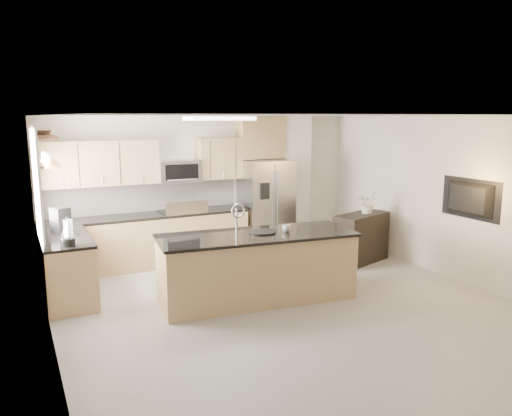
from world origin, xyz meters
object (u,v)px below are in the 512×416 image
island (257,266)px  flower_vase (367,197)px  refrigerator (266,206)px  cup (286,228)px  kettle (68,228)px  coffee_maker (61,221)px  range (183,236)px  television (467,199)px  bowl (42,132)px  blender (69,235)px  credenza (361,238)px  platter (262,232)px  microwave (179,171)px

island → flower_vase: (2.61, 0.83, 0.70)m
refrigerator → cup: 2.46m
kettle → coffee_maker: size_ratio=0.73×
range → island: (0.35, -2.28, 0.01)m
refrigerator → island: bearing=-120.3°
kettle → television: bearing=-20.2°
television → bowl: bearing=68.5°
blender → bowl: size_ratio=0.94×
television → kettle: bearing=69.8°
credenza → bowl: size_ratio=2.97×
platter → bowl: size_ratio=1.05×
blender → coffee_maker: 0.80m
kettle → island: bearing=-26.7°
cup → blender: 2.95m
coffee_maker → bowl: (-0.16, 0.00, 1.28)m
range → cup: (0.79, -2.35, 0.54)m
cup → kettle: bearing=155.9°
microwave → blender: bearing=-139.5°
range → refrigerator: 1.71m
cup → bowl: 3.66m
range → coffee_maker: (-2.09, -0.85, 0.63)m
island → cup: size_ratio=23.95×
refrigerator → cup: size_ratio=14.80×
island → kettle: 2.72m
bowl → microwave: bearing=23.4°
refrigerator → island: size_ratio=0.62×
cup → flower_vase: flower_vase is taller
refrigerator → bowl: (-3.91, -0.80, 1.49)m
cup → platter: cup is taller
flower_vase → range: bearing=153.9°
platter → flower_vase: (2.51, 0.80, 0.21)m
blender → flower_vase: flower_vase is taller
platter → microwave: bearing=100.8°
television → credenza: bearing=21.0°
refrigerator → television: (1.85, -3.07, 0.46)m
island → cup: (0.44, -0.06, 0.53)m
credenza → blender: bearing=165.0°
coffee_maker → television: bearing=-22.1°
refrigerator → kettle: 3.83m
platter → television: (3.06, -0.87, 0.38)m
flower_vase → blender: bearing=-177.8°
refrigerator → blender: (-3.73, -1.60, 0.18)m
refrigerator → kettle: refrigerator is taller
microwave → platter: bearing=-79.2°
island → television: (3.16, -0.84, 0.87)m
cup → coffee_maker: bearing=152.6°
refrigerator → television: bearing=-59.0°
credenza → television: size_ratio=1.02×
coffee_maker → microwave: bearing=24.9°
coffee_maker → television: television is taller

